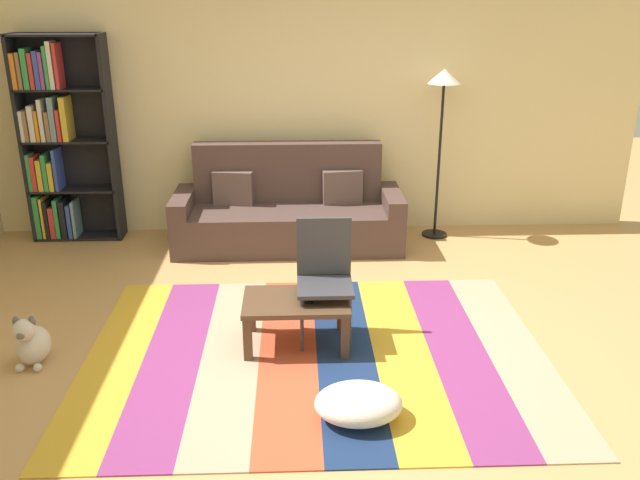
# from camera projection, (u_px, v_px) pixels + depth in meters

# --- Properties ---
(ground_plane) EXTENTS (14.00, 14.00, 0.00)m
(ground_plane) POSITION_uv_depth(u_px,v_px,m) (325.00, 340.00, 4.96)
(ground_plane) COLOR tan
(back_wall) EXTENTS (6.80, 0.10, 2.70)m
(back_wall) POSITION_uv_depth(u_px,v_px,m) (314.00, 103.00, 6.87)
(back_wall) COLOR beige
(back_wall) RESTS_ON ground_plane
(rug) EXTENTS (3.26, 2.46, 0.01)m
(rug) POSITION_uv_depth(u_px,v_px,m) (317.00, 354.00, 4.76)
(rug) COLOR gold
(rug) RESTS_ON ground_plane
(couch) EXTENTS (2.26, 0.80, 1.00)m
(couch) POSITION_uv_depth(u_px,v_px,m) (288.00, 212.00, 6.72)
(couch) COLOR #4C3833
(couch) RESTS_ON ground_plane
(bookshelf) EXTENTS (0.90, 0.28, 2.06)m
(bookshelf) POSITION_uv_depth(u_px,v_px,m) (58.00, 142.00, 6.66)
(bookshelf) COLOR black
(bookshelf) RESTS_ON ground_plane
(coffee_table) EXTENTS (0.76, 0.50, 0.35)m
(coffee_table) POSITION_uv_depth(u_px,v_px,m) (296.00, 307.00, 4.79)
(coffee_table) COLOR #513826
(coffee_table) RESTS_ON rug
(pouf) EXTENTS (0.53, 0.40, 0.21)m
(pouf) POSITION_uv_depth(u_px,v_px,m) (358.00, 404.00, 4.00)
(pouf) COLOR white
(pouf) RESTS_ON rug
(dog) EXTENTS (0.22, 0.35, 0.40)m
(dog) POSITION_uv_depth(u_px,v_px,m) (32.00, 343.00, 4.60)
(dog) COLOR beige
(dog) RESTS_ON ground_plane
(standing_lamp) EXTENTS (0.32, 0.32, 1.72)m
(standing_lamp) POSITION_uv_depth(u_px,v_px,m) (443.00, 98.00, 6.56)
(standing_lamp) COLOR black
(standing_lamp) RESTS_ON ground_plane
(tv_remote) EXTENTS (0.10, 0.15, 0.02)m
(tv_remote) POSITION_uv_depth(u_px,v_px,m) (312.00, 298.00, 4.76)
(tv_remote) COLOR black
(tv_remote) RESTS_ON coffee_table
(folding_chair) EXTENTS (0.40, 0.40, 0.90)m
(folding_chair) POSITION_uv_depth(u_px,v_px,m) (324.00, 269.00, 4.85)
(folding_chair) COLOR #38383D
(folding_chair) RESTS_ON ground_plane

